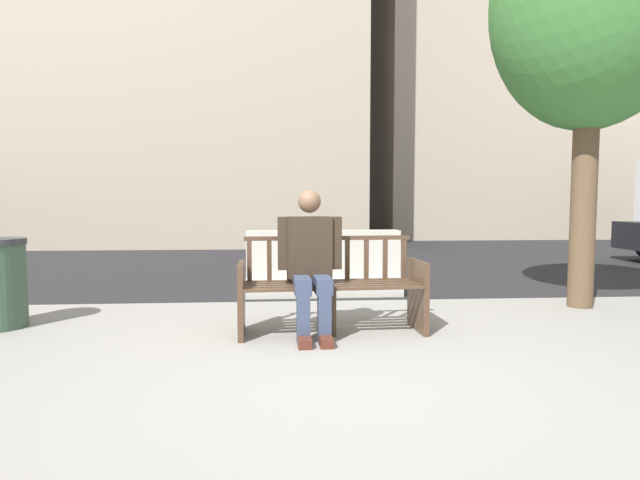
{
  "coord_description": "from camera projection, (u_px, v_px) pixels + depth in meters",
  "views": [
    {
      "loc": [
        -0.49,
        -3.32,
        1.19
      ],
      "look_at": [
        -0.07,
        2.68,
        0.75
      ],
      "focal_mm": 28.0,
      "sensor_mm": 36.0,
      "label": 1
    }
  ],
  "objects": [
    {
      "name": "jersey_barrier_centre",
      "position": [
        323.0,
        268.0,
        6.57
      ],
      "size": [
        2.01,
        0.7,
        0.84
      ],
      "color": "#ADA89E",
      "rests_on": "ground"
    },
    {
      "name": "seated_person",
      "position": [
        310.0,
        259.0,
        4.5
      ],
      "size": [
        0.59,
        0.74,
        1.31
      ],
      "color": "#2D2319",
      "rests_on": "ground"
    },
    {
      "name": "street_bench",
      "position": [
        331.0,
        290.0,
        4.6
      ],
      "size": [
        1.71,
        0.61,
        0.88
      ],
      "color": "#473323",
      "rests_on": "ground"
    },
    {
      "name": "street_tree",
      "position": [
        591.0,
        5.0,
        5.52
      ],
      "size": [
        2.17,
        2.17,
        4.82
      ],
      "color": "brown",
      "rests_on": "ground"
    },
    {
      "name": "ground_plane",
      "position": [
        357.0,
        377.0,
        3.43
      ],
      "size": [
        200.0,
        200.0,
        0.0
      ],
      "primitive_type": "plane",
      "color": "gray"
    },
    {
      "name": "street_asphalt",
      "position": [
        305.0,
        253.0,
        12.08
      ],
      "size": [
        120.0,
        12.0,
        0.01
      ],
      "primitive_type": "cube",
      "color": "black",
      "rests_on": "ground"
    }
  ]
}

